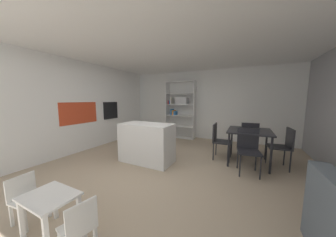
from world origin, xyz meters
TOP-DOWN VIEW (x-y plane):
  - ground_plane at (0.00, 0.00)m, footprint 9.05×9.05m
  - ceiling_slab at (0.00, 0.00)m, footprint 6.58×6.25m
  - back_partition at (0.00, 3.10)m, footprint 6.58×0.06m
  - tall_cabinet_run_left at (-2.90, 0.00)m, footprint 0.67×5.64m
  - cabinet_niche_splashback at (-2.56, -0.04)m, footprint 0.01×1.10m
  - built_in_oven at (-2.54, 1.10)m, footprint 0.06×0.59m
  - kitchen_island at (-0.45, 0.19)m, footprint 1.25×0.64m
  - open_bookshelf at (-0.64, 2.78)m, footprint 1.15×0.34m
  - child_table at (-0.21, -2.03)m, footprint 0.56×0.41m
  - child_chair_left at (-0.71, -2.04)m, footprint 0.34×0.34m
  - child_chair_right at (0.30, -2.04)m, footprint 0.32×0.32m
  - dining_table at (1.75, 1.17)m, footprint 0.92×0.97m
  - dining_chair_far at (1.76, 1.69)m, footprint 0.46×0.46m
  - dining_chair_island_side at (1.07, 1.17)m, footprint 0.43×0.46m
  - dining_chair_window_side at (2.42, 1.18)m, footprint 0.45×0.48m
  - dining_chair_near at (1.73, 0.67)m, footprint 0.48×0.51m

SIDE VIEW (x-z plane):
  - ground_plane at x=0.00m, z-range 0.00..0.00m
  - child_chair_right at x=0.30m, z-range 0.02..0.60m
  - child_chair_left at x=-0.71m, z-range 0.03..0.60m
  - child_table at x=-0.21m, z-range 0.15..0.62m
  - kitchen_island at x=-0.45m, z-range 0.00..0.93m
  - dining_chair_island_side at x=1.07m, z-range 0.08..0.98m
  - dining_chair_near at x=1.73m, z-range 0.08..0.98m
  - dining_chair_far at x=1.76m, z-range 0.09..0.99m
  - dining_chair_window_side at x=2.42m, z-range 0.10..0.99m
  - dining_table at x=1.75m, z-range 0.31..1.10m
  - cabinet_niche_splashback at x=-2.56m, z-range 0.82..1.42m
  - built_in_oven at x=-2.54m, z-range 0.84..1.41m
  - open_bookshelf at x=-0.64m, z-range 0.10..2.28m
  - back_partition at x=0.00m, z-range 0.00..2.57m
  - tall_cabinet_run_left at x=-2.90m, z-range 0.00..2.57m
  - ceiling_slab at x=0.00m, z-range 2.57..2.63m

